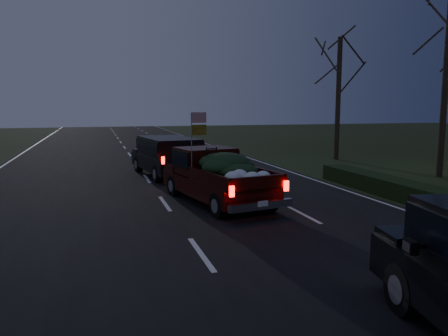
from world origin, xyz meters
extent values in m
plane|color=black|center=(0.00, 0.00, 0.00)|extent=(120.00, 120.00, 0.00)
cube|color=black|center=(0.00, 0.00, 0.01)|extent=(14.00, 120.00, 0.02)
cube|color=black|center=(7.80, 3.00, 0.30)|extent=(1.00, 10.00, 0.60)
cylinder|color=black|center=(12.50, 7.00, 4.25)|extent=(0.28, 0.28, 8.50)
cylinder|color=black|center=(11.50, 14.00, 3.50)|extent=(0.28, 0.28, 7.00)
cube|color=black|center=(1.64, 4.73, 0.57)|extent=(2.79, 5.06, 0.53)
cube|color=black|center=(1.48, 5.58, 1.29)|extent=(2.03, 1.84, 0.86)
cube|color=black|center=(1.48, 5.58, 1.39)|extent=(2.10, 1.76, 0.53)
cube|color=black|center=(1.88, 3.52, 0.86)|extent=(2.25, 2.96, 0.06)
ellipsoid|color=black|center=(1.84, 3.99, 1.29)|extent=(1.83, 1.98, 0.57)
cylinder|color=gray|center=(0.80, 4.57, 1.96)|extent=(0.03, 0.03, 1.91)
cube|color=red|center=(1.05, 4.62, 2.75)|extent=(0.49, 0.11, 0.32)
cube|color=gold|center=(1.05, 4.62, 2.37)|extent=(0.49, 0.11, 0.32)
cube|color=black|center=(0.98, 10.69, 0.63)|extent=(2.74, 5.16, 0.61)
cube|color=black|center=(1.01, 10.43, 1.33)|extent=(2.43, 3.82, 0.82)
cube|color=black|center=(1.01, 10.43, 1.41)|extent=(2.51, 3.74, 0.49)
cube|color=black|center=(1.87, -4.02, 1.28)|extent=(0.15, 0.25, 0.17)
camera|label=1|loc=(-2.03, -8.62, 3.10)|focal=35.00mm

